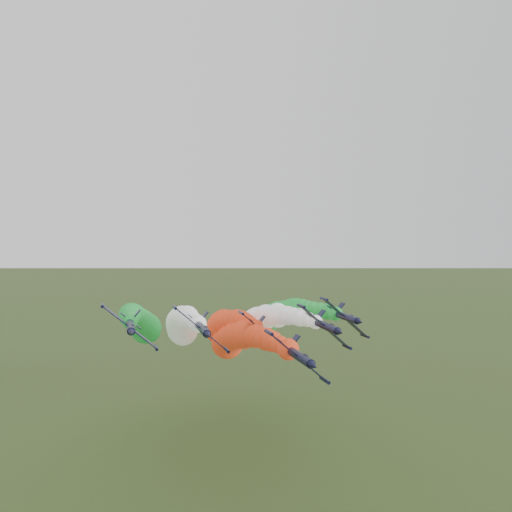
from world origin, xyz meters
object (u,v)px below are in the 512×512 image
Objects in this scene: jet_inner_left at (182,325)px; jet_outer_right at (271,318)px; jet_lead at (233,340)px; jet_outer_left at (141,324)px; jet_trail at (222,326)px; jet_inner_right at (255,324)px.

jet_outer_right is (26.92, 5.16, -0.07)m from jet_inner_left.
jet_outer_right is (15.92, 19.27, 1.75)m from jet_lead.
jet_outer_left reaches higher than jet_outer_right.
jet_inner_left is 17.96m from jet_trail.
jet_outer_left is (-10.68, 3.00, 0.35)m from jet_inner_left.
jet_inner_left reaches higher than jet_lead.
jet_trail is (13.40, 11.61, -2.85)m from jet_inner_left.
jet_outer_left reaches higher than jet_trail.
jet_outer_left is at bearing -160.33° from jet_trail.
jet_lead is 1.00× the size of jet_outer_left.
jet_inner_right reaches higher than jet_trail.
jet_outer_left is at bearing 169.53° from jet_inner_right.
jet_inner_right is at bearing -65.83° from jet_trail.
jet_inner_right is 1.00× the size of jet_outer_right.
jet_trail is (2.41, 25.72, -1.03)m from jet_lead.
jet_outer_left is at bearing 141.70° from jet_lead.
jet_inner_left reaches higher than jet_trail.
jet_outer_right is at bearing 47.52° from jet_inner_right.
jet_lead is at bearing -38.30° from jet_outer_left.
jet_lead is 1.00× the size of jet_inner_left.
jet_inner_right reaches higher than jet_lead.
jet_outer_right is (7.13, 7.78, -0.02)m from jet_inner_right.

